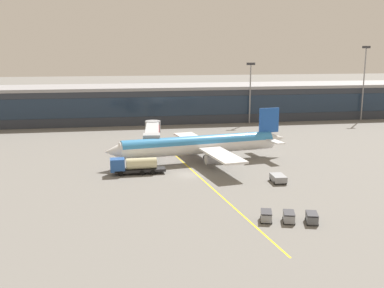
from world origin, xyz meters
name	(u,v)px	position (x,y,z in m)	size (l,w,h in m)	color
ground_plane	(189,175)	(0.00, 0.00, 0.00)	(700.00, 700.00, 0.00)	slate
apron_lead_in_line	(194,172)	(1.30, 2.00, 0.00)	(0.30, 80.00, 0.01)	yellow
terminal_building	(181,102)	(8.98, 71.34, 6.08)	(206.39, 22.04, 12.12)	#2D333D
main_airliner	(200,145)	(4.17, 10.07, 3.87)	(41.71, 33.30, 11.20)	white
jet_bridge	(152,133)	(-5.44, 19.79, 4.87)	(5.71, 21.44, 6.57)	#B2B7BC
fuel_tanker	(134,165)	(-10.63, 2.58, 1.75)	(10.83, 2.81, 3.25)	#232326
pushback_tug	(278,178)	(15.43, -7.83, 0.85)	(2.47, 3.90, 1.40)	gray
baggage_cart_0	(266,216)	(6.85, -25.91, 0.78)	(2.25, 2.98, 1.48)	gray
baggage_cart_1	(289,217)	(9.92, -26.82, 0.78)	(2.25, 2.98, 1.48)	gray
baggage_cart_2	(312,218)	(12.98, -27.74, 0.78)	(2.25, 2.98, 1.48)	#595B60
apron_light_mast_0	(250,88)	(30.35, 59.38, 11.93)	(2.80, 0.50, 20.03)	gray
apron_light_mast_2	(364,78)	(70.82, 59.38, 14.72)	(2.80, 0.50, 25.40)	gray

